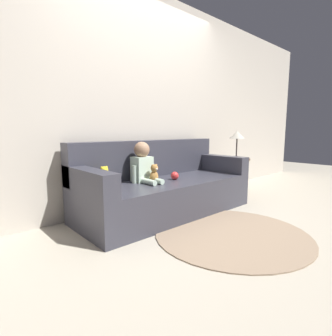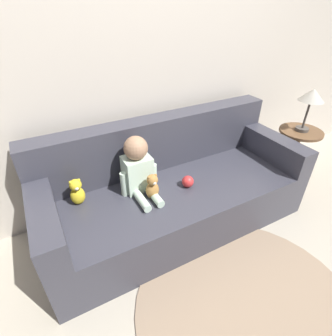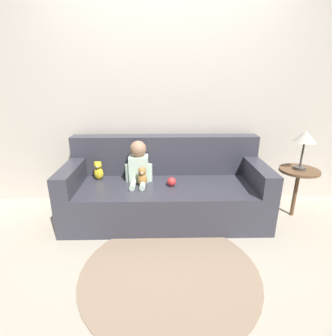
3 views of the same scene
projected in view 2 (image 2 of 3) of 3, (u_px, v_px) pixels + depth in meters
ground_plane at (176, 221)px, 2.23m from camera, size 12.00×12.00×0.00m
wall_back at (145, 46)px, 1.88m from camera, size 8.00×0.05×2.60m
couch at (173, 190)px, 2.11m from camera, size 2.04×0.82×0.82m
person_baby at (138, 168)px, 1.86m from camera, size 0.28×0.36×0.43m
teddy_bear_brown at (152, 187)px, 1.83m from camera, size 0.10×0.09×0.20m
plush_toy_side at (77, 192)px, 1.78m from camera, size 0.10×0.09×0.20m
toy_ball at (188, 181)px, 1.97m from camera, size 0.09×0.09×0.09m
floor_rug at (248, 307)px, 1.61m from camera, size 1.38×1.38×0.01m
side_table at (306, 116)px, 2.41m from camera, size 0.40×0.40×0.93m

